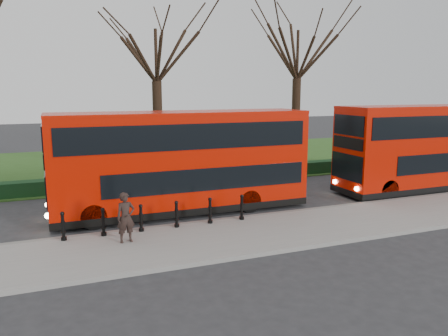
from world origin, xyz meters
name	(u,v)px	position (x,y,z in m)	size (l,w,h in m)	color
ground	(167,221)	(0.00, 0.00, 0.00)	(120.00, 120.00, 0.00)	#28282B
pavement	(188,243)	(0.00, -3.00, 0.07)	(60.00, 4.00, 0.15)	gray
kerb	(173,226)	(0.00, -1.00, 0.07)	(60.00, 0.25, 0.16)	slate
grass_verge	(117,164)	(0.00, 15.00, 0.03)	(60.00, 18.00, 0.06)	#2C4D19
hedge	(137,181)	(0.00, 6.80, 0.40)	(60.00, 0.90, 0.80)	black
yellow_line_outer	(171,226)	(0.00, -0.70, 0.01)	(60.00, 0.10, 0.01)	yellow
yellow_line_inner	(170,224)	(0.00, -0.50, 0.01)	(60.00, 0.10, 0.01)	yellow
tree_mid	(156,49)	(2.00, 10.00, 7.85)	(6.92, 6.92, 10.81)	black
tree_right	(298,49)	(12.00, 10.00, 8.18)	(7.20, 7.20, 11.26)	black
bollard_row	(159,216)	(-0.64, -1.35, 0.65)	(7.06, 0.15, 1.00)	black
bus_lead	(182,162)	(1.03, 1.12, 2.26)	(11.27, 2.59, 4.49)	#B41001
bus_rear	(435,148)	(15.14, 0.54, 2.31)	(11.53, 2.65, 4.59)	#B41001
pedestrian	(126,217)	(-2.04, -2.34, 1.04)	(0.65, 0.43, 1.78)	black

